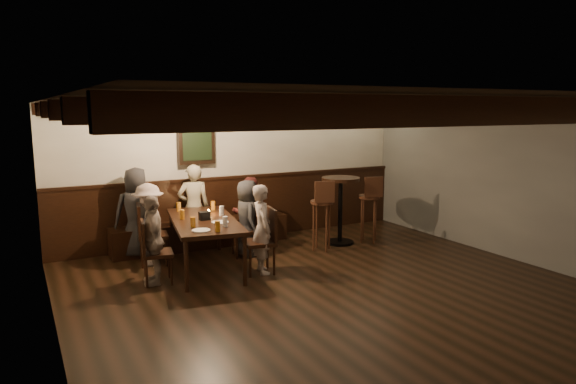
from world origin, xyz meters
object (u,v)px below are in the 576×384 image
dining_table (204,223)px  person_bench_right (249,213)px  chair_right_near (245,240)px  person_bench_centre (194,207)px  person_bench_left (137,213)px  person_right_near (247,218)px  chair_right_far (260,253)px  person_right_far (262,229)px  high_top_table (340,200)px  chair_left_near (152,246)px  person_left_far (153,240)px  bar_stool_right (369,218)px  bar_stool_left (322,224)px  person_left_near (149,224)px  chair_left_far (157,264)px

dining_table → person_bench_right: 1.27m
chair_right_near → person_bench_centre: person_bench_centre is taller
person_bench_left → person_right_near: size_ratio=1.18×
chair_right_far → person_right_near: 0.96m
dining_table → person_right_far: size_ratio=1.64×
dining_table → person_right_far: 0.88m
person_right_near → high_top_table: person_right_near is taller
person_bench_left → chair_left_near: bearing=111.9°
chair_right_far → person_bench_left: (-1.36, 1.61, 0.43)m
person_left_far → bar_stool_right: person_left_far is taller
dining_table → person_bench_centre: bearing=90.0°
person_right_far → high_top_table: 2.03m
high_top_table → person_right_near: bearing=177.0°
person_bench_left → bar_stool_right: bearing=175.3°
high_top_table → bar_stool_left: bar_stool_left is taller
person_bench_left → person_left_near: (0.07, -0.47, -0.10)m
person_left_near → high_top_table: size_ratio=1.06×
person_bench_centre → person_right_far: 1.68m
chair_right_near → person_left_near: bearing=90.0°
person_bench_centre → bar_stool_left: person_bench_centre is taller
chair_left_near → person_bench_right: person_bench_right is taller
chair_left_near → person_right_far: (1.29, -1.14, 0.35)m
person_right_far → high_top_table: (1.86, 0.80, 0.13)m
person_left_near → person_right_far: 1.75m
chair_left_far → person_right_far: bearing=90.0°
person_bench_left → bar_stool_left: (2.75, -1.02, -0.28)m
chair_left_far → person_left_near: person_left_near is taller
person_left_near → person_left_far: bearing=0.0°
person_right_far → bar_stool_right: bearing=-64.9°
chair_right_far → bar_stool_left: (1.39, 0.58, 0.15)m
chair_right_near → person_left_near: 1.51m
person_left_near → person_right_near: person_left_near is taller
person_bench_left → person_right_far: bearing=140.7°
person_bench_centre → person_bench_right: person_bench_centre is taller
person_left_far → chair_right_far: bearing=90.0°
bar_stool_left → chair_left_far: bearing=-155.9°
person_bench_right → high_top_table: bearing=170.9°
chair_right_near → high_top_table: (1.74, -0.10, 0.50)m
person_bench_right → person_left_near: (-1.70, -0.16, 0.02)m
chair_left_far → person_bench_left: size_ratio=0.60×
high_top_table → person_right_far: bearing=-156.8°
chair_right_far → person_bench_left: 2.15m
chair_right_far → person_left_near: bearing=58.5°
chair_right_far → person_bench_right: bearing=-7.6°
chair_right_near → person_bench_left: 1.74m
chair_right_near → person_right_far: (-0.12, -0.89, 0.38)m
chair_right_far → person_left_far: size_ratio=0.77×
chair_left_near → person_bench_right: 1.71m
person_bench_right → dining_table: bearing=45.0°
person_right_far → bar_stool_left: (1.36, 0.59, -0.20)m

